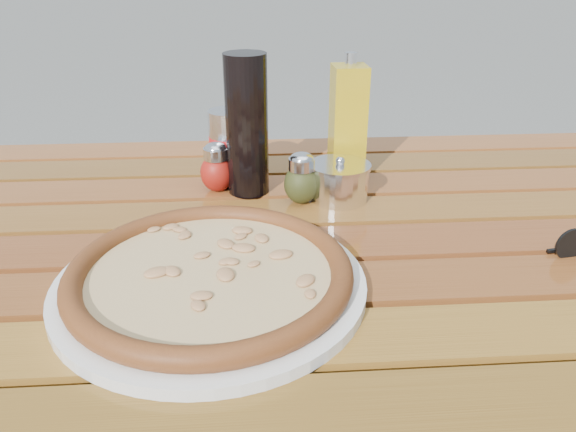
{
  "coord_description": "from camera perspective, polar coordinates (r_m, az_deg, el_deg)",
  "views": [
    {
      "loc": [
        -0.05,
        -0.67,
        1.11
      ],
      "look_at": [
        0.0,
        0.02,
        0.78
      ],
      "focal_mm": 35.0,
      "sensor_mm": 36.0,
      "label": 1
    }
  ],
  "objects": [
    {
      "name": "table",
      "position": [
        0.8,
        0.1,
        -7.5
      ],
      "size": [
        1.4,
        0.9,
        0.75
      ],
      "color": "#33190B",
      "rests_on": "ground"
    },
    {
      "name": "plate",
      "position": [
        0.66,
        -7.87,
        -6.9
      ],
      "size": [
        0.46,
        0.46,
        0.01
      ],
      "primitive_type": "cylinder",
      "rotation": [
        0.0,
        0.0,
        -0.32
      ],
      "color": "silver",
      "rests_on": "table"
    },
    {
      "name": "pizza",
      "position": [
        0.65,
        -7.95,
        -5.73
      ],
      "size": [
        0.46,
        0.46,
        0.03
      ],
      "rotation": [
        0.0,
        0.0,
        -0.58
      ],
      "color": "beige",
      "rests_on": "plate"
    },
    {
      "name": "pepper_shaker",
      "position": [
        0.92,
        -7.25,
        4.86
      ],
      "size": [
        0.06,
        0.06,
        0.08
      ],
      "rotation": [
        0.0,
        0.0,
        0.23
      ],
      "color": "#A31C12",
      "rests_on": "table"
    },
    {
      "name": "oregano_shaker",
      "position": [
        0.86,
        1.37,
        3.77
      ],
      "size": [
        0.06,
        0.06,
        0.08
      ],
      "rotation": [
        0.0,
        0.0,
        0.1
      ],
      "color": "#3A3E19",
      "rests_on": "table"
    },
    {
      "name": "dark_bottle",
      "position": [
        0.88,
        -4.2,
        9.16
      ],
      "size": [
        0.09,
        0.09,
        0.22
      ],
      "primitive_type": "cylinder",
      "rotation": [
        0.0,
        0.0,
        0.37
      ],
      "color": "black",
      "rests_on": "table"
    },
    {
      "name": "soda_can",
      "position": [
        0.95,
        -5.97,
        7.04
      ],
      "size": [
        0.07,
        0.07,
        0.12
      ],
      "rotation": [
        0.0,
        0.0,
        -0.11
      ],
      "color": "silver",
      "rests_on": "table"
    },
    {
      "name": "olive_oil_cruet",
      "position": [
        0.95,
        6.08,
        9.45
      ],
      "size": [
        0.06,
        0.06,
        0.21
      ],
      "rotation": [
        0.0,
        0.0,
        0.05
      ],
      "color": "#B19312",
      "rests_on": "table"
    },
    {
      "name": "parmesan_tin",
      "position": [
        0.88,
        5.24,
        3.54
      ],
      "size": [
        0.12,
        0.12,
        0.07
      ],
      "rotation": [
        0.0,
        0.0,
        -0.28
      ],
      "color": "white",
      "rests_on": "table"
    }
  ]
}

